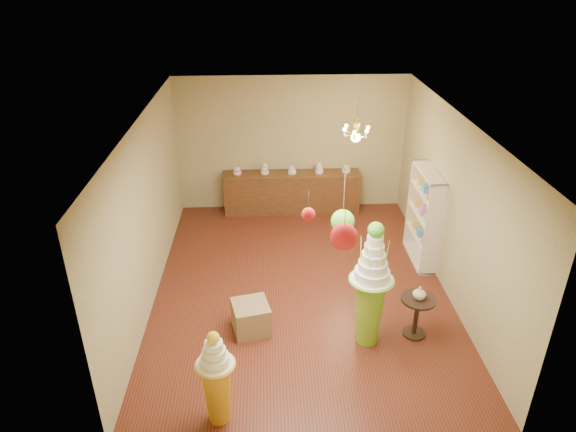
{
  "coord_description": "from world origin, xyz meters",
  "views": [
    {
      "loc": [
        -0.55,
        -7.49,
        5.22
      ],
      "look_at": [
        -0.22,
        0.0,
        1.39
      ],
      "focal_mm": 32.0,
      "sensor_mm": 36.0,
      "label": 1
    }
  ],
  "objects_px": {
    "round_table": "(417,311)",
    "pedestal_orange": "(217,384)",
    "pedestal_green": "(370,295)",
    "sideboard": "(292,192)"
  },
  "relations": [
    {
      "from": "pedestal_orange",
      "to": "sideboard",
      "type": "bearing_deg",
      "value": 78.26
    },
    {
      "from": "pedestal_orange",
      "to": "sideboard",
      "type": "xyz_separation_m",
      "value": [
        1.21,
        5.82,
        -0.09
      ]
    },
    {
      "from": "pedestal_green",
      "to": "sideboard",
      "type": "relative_size",
      "value": 0.66
    },
    {
      "from": "pedestal_green",
      "to": "round_table",
      "type": "bearing_deg",
      "value": 8.02
    },
    {
      "from": "round_table",
      "to": "sideboard",
      "type": "bearing_deg",
      "value": 110.94
    },
    {
      "from": "round_table",
      "to": "pedestal_orange",
      "type": "bearing_deg",
      "value": -152.73
    },
    {
      "from": "pedestal_orange",
      "to": "sideboard",
      "type": "relative_size",
      "value": 0.45
    },
    {
      "from": "pedestal_orange",
      "to": "sideboard",
      "type": "distance_m",
      "value": 5.94
    },
    {
      "from": "pedestal_orange",
      "to": "round_table",
      "type": "height_order",
      "value": "pedestal_orange"
    },
    {
      "from": "pedestal_orange",
      "to": "round_table",
      "type": "bearing_deg",
      "value": 27.27
    }
  ]
}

